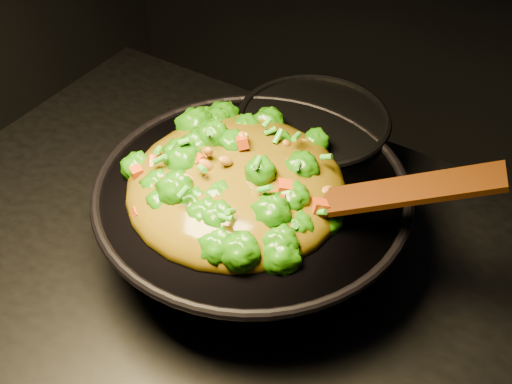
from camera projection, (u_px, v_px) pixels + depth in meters
The scene contains 4 objects.
wok at pixel (252, 219), 0.92m from camera, with size 0.43×0.43×0.12m, color black, non-canonical shape.
stir_fry at pixel (236, 162), 0.84m from camera, with size 0.30×0.30×0.10m, color #1F6307, non-canonical shape.
spatula at pixel (371, 196), 0.79m from camera, with size 0.32×0.05×0.01m, color #3C1A04.
back_pot at pixel (311, 148), 1.03m from camera, with size 0.23×0.23×0.13m, color black.
Camera 1 is at (0.29, -0.44, 1.62)m, focal length 45.00 mm.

